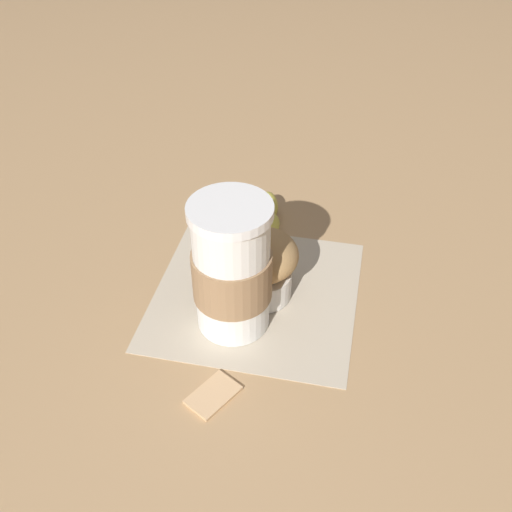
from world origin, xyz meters
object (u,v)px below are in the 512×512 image
object	(u,v)px
sugar_packet	(213,394)
coffee_cup	(232,269)
muffin	(262,266)
banana	(263,229)

from	to	relation	value
sugar_packet	coffee_cup	bearing A→B (deg)	-3.42
muffin	banana	bearing A→B (deg)	5.26
coffee_cup	banana	xyz separation A→B (m)	(0.14, -0.02, -0.06)
muffin	sugar_packet	bearing A→B (deg)	167.04
coffee_cup	sugar_packet	world-z (taller)	coffee_cup
coffee_cup	banana	world-z (taller)	coffee_cup
banana	sugar_packet	distance (m)	0.25
muffin	banana	xyz separation A→B (m)	(0.10, 0.01, -0.03)
banana	sugar_packet	size ratio (longest dim) A/B	3.00
muffin	coffee_cup	bearing A→B (deg)	147.45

